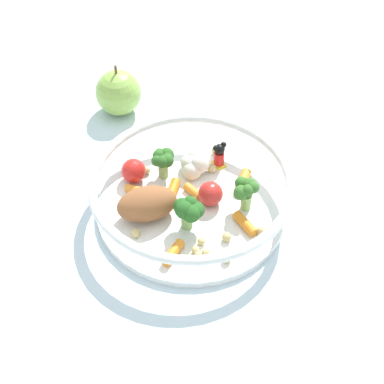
{
  "coord_description": "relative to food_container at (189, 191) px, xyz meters",
  "views": [
    {
      "loc": [
        -0.39,
        -0.21,
        0.51
      ],
      "look_at": [
        0.0,
        0.01,
        0.03
      ],
      "focal_mm": 51.82,
      "sensor_mm": 36.0,
      "label": 1
    }
  ],
  "objects": [
    {
      "name": "loose_apple",
      "position": [
        0.11,
        0.18,
        0.0
      ],
      "size": [
        0.07,
        0.07,
        0.08
      ],
      "color": "#8CB74C",
      "rests_on": "ground_plane"
    },
    {
      "name": "ground_plane",
      "position": [
        -0.0,
        -0.02,
        -0.03
      ],
      "size": [
        2.4,
        2.4,
        0.0
      ],
      "primitive_type": "plane",
      "color": "silver"
    },
    {
      "name": "food_container",
      "position": [
        0.0,
        0.0,
        0.0
      ],
      "size": [
        0.24,
        0.24,
        0.06
      ],
      "color": "white",
      "rests_on": "ground_plane"
    }
  ]
}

